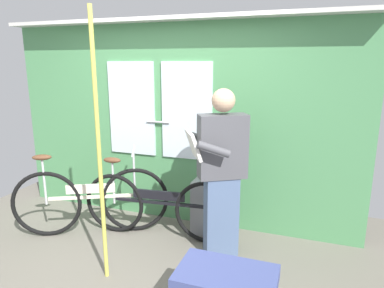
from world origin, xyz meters
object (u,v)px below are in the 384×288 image
bicycle_near_door (158,206)px  bicycle_leaning_behind (91,200)px  passenger_reading_newspaper (221,171)px  handrail_pole (99,152)px  trash_bin_by_wall (209,207)px

bicycle_near_door → bicycle_leaning_behind: bearing=-172.7°
passenger_reading_newspaper → bicycle_near_door: bearing=-38.4°
bicycle_near_door → handrail_pole: 1.14m
handrail_pole → trash_bin_by_wall: bearing=60.8°
handrail_pole → bicycle_leaning_behind: bearing=133.1°
trash_bin_by_wall → handrail_pole: size_ratio=0.26×
passenger_reading_newspaper → trash_bin_by_wall: passenger_reading_newspaper is taller
passenger_reading_newspaper → bicycle_leaning_behind: bearing=-27.7°
bicycle_near_door → handrail_pole: size_ratio=0.75×
bicycle_near_door → trash_bin_by_wall: (0.48, 0.30, -0.06)m
bicycle_leaning_behind → trash_bin_by_wall: (1.22, 0.47, -0.09)m
bicycle_leaning_behind → handrail_pole: size_ratio=0.67×
bicycle_leaning_behind → passenger_reading_newspaper: 1.53m
trash_bin_by_wall → passenger_reading_newspaper: bearing=-59.4°
bicycle_near_door → passenger_reading_newspaper: bearing=-13.8°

